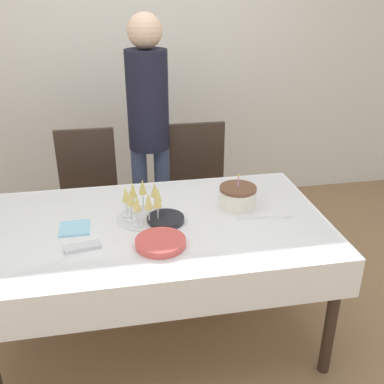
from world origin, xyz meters
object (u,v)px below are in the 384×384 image
at_px(birthday_cake, 238,196).
at_px(dining_chair_far_left, 89,194).
at_px(plate_stack_main, 161,242).
at_px(plate_stack_dessert, 166,219).
at_px(dining_chair_far_right, 200,186).
at_px(person_standing, 148,118).
at_px(champagne_tray, 143,201).

bearing_deg(birthday_cake, dining_chair_far_left, 139.39).
xyz_separation_m(plate_stack_main, plate_stack_dessert, (0.05, 0.23, -0.00)).
xyz_separation_m(dining_chair_far_right, person_standing, (-0.34, 0.09, 0.50)).
bearing_deg(plate_stack_dessert, dining_chair_far_right, 67.17).
bearing_deg(champagne_tray, birthday_cake, 5.05).
bearing_deg(dining_chair_far_left, plate_stack_main, -70.56).
xyz_separation_m(birthday_cake, plate_stack_dessert, (-0.42, -0.11, -0.04)).
bearing_deg(dining_chair_far_right, plate_stack_main, -110.87).
relative_size(champagne_tray, plate_stack_dessert, 1.48).
bearing_deg(birthday_cake, champagne_tray, -174.95).
relative_size(champagne_tray, plate_stack_main, 1.20).
bearing_deg(birthday_cake, dining_chair_far_right, 95.30).
bearing_deg(dining_chair_far_right, plate_stack_dessert, -112.83).
distance_m(birthday_cake, plate_stack_dessert, 0.44).
relative_size(dining_chair_far_left, plate_stack_dessert, 4.99).
xyz_separation_m(dining_chair_far_right, plate_stack_dessert, (-0.35, -0.84, 0.21)).
height_order(birthday_cake, plate_stack_dessert, birthday_cake).
bearing_deg(birthday_cake, person_standing, 116.64).
distance_m(dining_chair_far_left, champagne_tray, 0.89).
height_order(dining_chair_far_left, dining_chair_far_right, same).
bearing_deg(plate_stack_dessert, person_standing, 89.31).
xyz_separation_m(champagne_tray, plate_stack_dessert, (0.11, -0.06, -0.08)).
bearing_deg(plate_stack_dessert, champagne_tray, 150.25).
bearing_deg(dining_chair_far_right, person_standing, 165.87).
distance_m(dining_chair_far_right, plate_stack_dessert, 0.93).
relative_size(champagne_tray, person_standing, 0.17).
relative_size(birthday_cake, plate_stack_main, 0.85).
xyz_separation_m(dining_chair_far_left, birthday_cake, (0.85, -0.73, 0.26)).
bearing_deg(person_standing, dining_chair_far_right, -14.13).
relative_size(plate_stack_main, person_standing, 0.14).
height_order(dining_chair_far_right, plate_stack_dessert, dining_chair_far_right).
bearing_deg(dining_chair_far_left, champagne_tray, -67.36).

